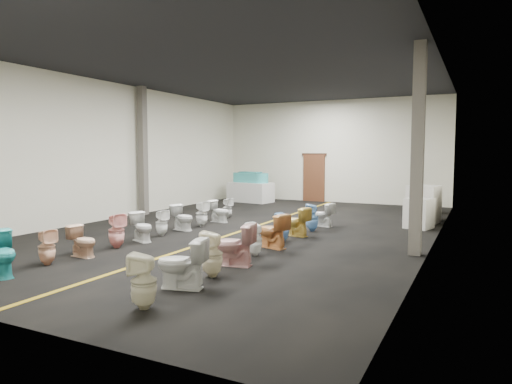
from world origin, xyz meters
TOP-DOWN VIEW (x-y plane):
  - floor at (0.00, 0.00)m, footprint 16.00×16.00m
  - ceiling at (0.00, 0.00)m, footprint 16.00×16.00m
  - wall_back at (0.00, 8.00)m, footprint 10.00×0.00m
  - wall_left at (-5.00, 0.00)m, footprint 0.00×16.00m
  - wall_right at (5.00, 0.00)m, footprint 0.00×16.00m
  - aisle_stripe at (0.00, 0.00)m, footprint 0.12×15.60m
  - back_door at (-0.80, 7.94)m, footprint 1.00×0.10m
  - door_frame at (-0.80, 7.95)m, footprint 1.15×0.08m
  - column_left at (-4.75, 1.00)m, footprint 0.25×0.25m
  - column_right at (4.75, -1.50)m, footprint 0.25×0.25m
  - display_table at (-3.23, 6.37)m, footprint 2.10×1.29m
  - bathtub at (-3.23, 6.37)m, footprint 1.83×0.94m
  - appliance_crate_a at (4.40, 2.17)m, footprint 0.85×0.85m
  - appliance_crate_b at (4.40, 3.30)m, footprint 1.02×1.02m
  - appliance_crate_c at (4.40, 4.24)m, footprint 0.86×0.86m
  - appliance_crate_d at (4.40, 5.88)m, footprint 0.67×0.67m
  - toilet_left_0 at (-1.61, -6.54)m, footprint 0.91×0.74m
  - toilet_left_1 at (-1.59, -5.63)m, footprint 0.39×0.38m
  - toilet_left_2 at (-1.50, -4.81)m, footprint 0.68×0.42m
  - toilet_left_3 at (-1.50, -3.82)m, footprint 0.47×0.46m
  - toilet_left_4 at (-1.50, -2.93)m, footprint 0.81×0.64m
  - toilet_left_5 at (-1.54, -2.11)m, footprint 0.40×0.39m
  - toilet_left_6 at (-1.55, -1.14)m, footprint 0.78×0.55m
  - toilet_left_7 at (-1.43, -0.36)m, footprint 0.42×0.41m
  - toilet_left_8 at (-1.41, 0.63)m, footprint 0.71×0.45m
  - toilet_left_9 at (-1.61, 1.48)m, footprint 0.38×0.38m
  - toilet_right_0 at (1.80, -6.79)m, footprint 0.47×0.46m
  - toilet_right_1 at (1.69, -5.75)m, footprint 0.90×0.64m
  - toilet_right_2 at (1.77, -4.94)m, footprint 0.46×0.45m
  - toilet_right_3 at (1.72, -4.07)m, footprint 0.88×0.58m
  - toilet_right_4 at (1.70, -3.12)m, footprint 0.43×0.42m
  - toilet_right_5 at (1.70, -2.22)m, footprint 0.89×0.67m
  - toilet_right_6 at (1.62, -1.39)m, footprint 0.42×0.42m
  - toilet_right_7 at (1.64, -0.57)m, footprint 0.83×0.59m
  - toilet_right_8 at (1.78, 0.33)m, footprint 0.44×0.44m
  - toilet_right_9 at (1.78, 1.28)m, footprint 0.77×0.57m

SIDE VIEW (x-z plane):
  - floor at x=0.00m, z-range 0.00..0.00m
  - aisle_stripe at x=0.00m, z-range 0.00..0.01m
  - toilet_left_2 at x=-1.50m, z-range 0.00..0.67m
  - toilet_left_9 at x=-1.61m, z-range 0.00..0.68m
  - toilet_left_8 at x=-1.41m, z-range 0.00..0.69m
  - toilet_left_5 at x=-1.54m, z-range 0.00..0.69m
  - toilet_right_9 at x=1.78m, z-range 0.00..0.71m
  - toilet_right_6 at x=1.62m, z-range 0.00..0.71m
  - toilet_right_4 at x=1.70m, z-range 0.00..0.71m
  - toilet_left_1 at x=-1.59m, z-range 0.00..0.72m
  - toilet_left_4 at x=-1.50m, z-range 0.00..0.72m
  - toilet_left_6 at x=-1.55m, z-range 0.00..0.72m
  - toilet_left_7 at x=-1.43m, z-range 0.00..0.76m
  - toilet_right_7 at x=1.64m, z-range 0.00..0.77m
  - toilet_right_8 at x=1.78m, z-range 0.00..0.77m
  - toilet_right_0 at x=1.80m, z-range 0.00..0.80m
  - toilet_right_5 at x=1.70m, z-range 0.00..0.81m
  - toilet_left_0 at x=-1.61m, z-range 0.00..0.81m
  - toilet_left_3 at x=-1.50m, z-range 0.00..0.81m
  - toilet_right_2 at x=1.77m, z-range 0.00..0.82m
  - toilet_right_1 at x=1.69m, z-range 0.00..0.83m
  - toilet_right_3 at x=1.72m, z-range 0.00..0.84m
  - appliance_crate_c at x=4.40m, z-range 0.00..0.84m
  - display_table at x=-3.23m, z-range 0.00..0.87m
  - appliance_crate_a at x=4.40m, z-range 0.00..0.87m
  - appliance_crate_d at x=4.40m, z-range 0.00..0.95m
  - appliance_crate_b at x=4.40m, z-range 0.00..1.18m
  - back_door at x=-0.80m, z-range 0.00..2.10m
  - bathtub at x=-3.23m, z-range 0.79..1.34m
  - door_frame at x=-0.80m, z-range 2.07..2.17m
  - wall_back at x=0.00m, z-range -2.75..7.25m
  - wall_left at x=-5.00m, z-range -5.75..10.25m
  - wall_right at x=5.00m, z-range -5.75..10.25m
  - column_left at x=-4.75m, z-range 0.00..4.50m
  - column_right at x=4.75m, z-range 0.00..4.50m
  - ceiling at x=0.00m, z-range 4.50..4.50m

